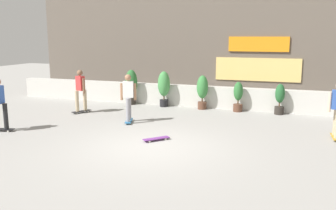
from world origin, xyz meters
TOP-DOWN VIEW (x-y plane):
  - ground_plane at (0.00, 0.00)m, footprint 48.00×48.00m
  - planter_wall at (0.00, 6.00)m, footprint 18.00×0.40m
  - building_backdrop at (0.00, 10.00)m, footprint 20.00×2.08m
  - potted_plant_0 at (-3.12, 5.55)m, footprint 0.53×0.53m
  - potted_plant_1 at (-1.60, 5.55)m, footprint 0.52×0.52m
  - potted_plant_2 at (0.08, 5.55)m, footprint 0.47×0.47m
  - potted_plant_3 at (1.55, 5.55)m, footprint 0.37×0.37m
  - potted_plant_4 at (3.14, 5.55)m, footprint 0.36×0.36m
  - skater_by_wall_left at (-1.77, 2.39)m, footprint 0.54×0.82m
  - skater_foreground at (-4.24, 3.26)m, footprint 0.52×0.81m
  - skateboard_near_camera at (-0.05, 0.63)m, footprint 0.69×0.73m

SIDE VIEW (x-z plane):
  - ground_plane at x=0.00m, z-range 0.00..0.00m
  - skateboard_near_camera at x=-0.05m, z-range 0.02..0.10m
  - planter_wall at x=0.00m, z-range 0.00..0.90m
  - potted_plant_4 at x=3.14m, z-range 0.03..1.22m
  - potted_plant_3 at x=1.55m, z-range 0.04..1.23m
  - potted_plant_2 at x=0.08m, z-range 0.10..1.50m
  - potted_plant_1 at x=-1.60m, z-range 0.12..1.64m
  - potted_plant_0 at x=-3.12m, z-range 0.13..1.66m
  - skater_by_wall_left at x=-1.77m, z-range 0.09..1.79m
  - skater_foreground at x=-4.24m, z-range 0.09..1.79m
  - building_backdrop at x=0.00m, z-range 0.00..6.50m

